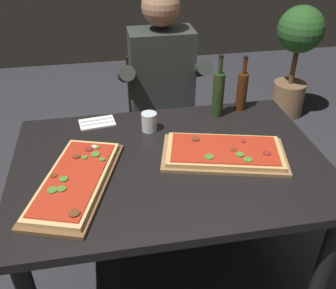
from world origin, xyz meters
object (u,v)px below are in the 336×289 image
(wine_bottle_dark, at_px, (242,90))
(potted_plant_corner, at_px, (296,52))
(pizza_rectangular_left, at_px, (75,181))
(diner_chair, at_px, (160,116))
(pizza_rectangular_front, at_px, (224,152))
(oil_bottle_amber, at_px, (218,93))
(seated_diner, at_px, (163,89))
(dining_table, at_px, (170,176))
(tumbler_near_camera, at_px, (149,123))

(wine_bottle_dark, relative_size, potted_plant_corner, 0.31)
(pizza_rectangular_left, relative_size, diner_chair, 0.73)
(pizza_rectangular_left, distance_m, diner_chair, 1.12)
(pizza_rectangular_front, distance_m, potted_plant_corner, 1.96)
(pizza_rectangular_front, relative_size, oil_bottle_amber, 1.81)
(pizza_rectangular_left, bearing_deg, seated_diner, 58.75)
(pizza_rectangular_left, relative_size, potted_plant_corner, 0.64)
(wine_bottle_dark, height_order, diner_chair, wine_bottle_dark)
(dining_table, distance_m, oil_bottle_amber, 0.53)
(dining_table, distance_m, seated_diner, 0.75)
(dining_table, xyz_separation_m, pizza_rectangular_left, (-0.41, -0.10, 0.12))
(oil_bottle_amber, xyz_separation_m, diner_chair, (-0.23, 0.50, -0.38))
(wine_bottle_dark, distance_m, potted_plant_corner, 1.50)
(pizza_rectangular_front, xyz_separation_m, oil_bottle_amber, (0.08, 0.37, 0.11))
(pizza_rectangular_front, bearing_deg, tumbler_near_camera, 136.28)
(wine_bottle_dark, xyz_separation_m, seated_diner, (-0.38, 0.33, -0.11))
(pizza_rectangular_front, distance_m, pizza_rectangular_left, 0.67)
(wine_bottle_dark, relative_size, oil_bottle_amber, 0.90)
(seated_diner, relative_size, potted_plant_corner, 1.35)
(wine_bottle_dark, height_order, tumbler_near_camera, wine_bottle_dark)
(dining_table, xyz_separation_m, oil_bottle_amber, (0.32, 0.36, 0.22))
(wine_bottle_dark, height_order, oil_bottle_amber, oil_bottle_amber)
(dining_table, height_order, pizza_rectangular_front, pizza_rectangular_front)
(wine_bottle_dark, xyz_separation_m, oil_bottle_amber, (-0.15, -0.05, 0.02))
(diner_chair, height_order, seated_diner, seated_diner)
(oil_bottle_amber, bearing_deg, seated_diner, 121.43)
(oil_bottle_amber, relative_size, potted_plant_corner, 0.34)
(pizza_rectangular_front, distance_m, wine_bottle_dark, 0.49)
(pizza_rectangular_left, distance_m, seated_diner, 0.98)
(pizza_rectangular_left, distance_m, oil_bottle_amber, 0.88)
(pizza_rectangular_left, xyz_separation_m, potted_plant_corner, (1.82, 1.66, -0.16))
(seated_diner, bearing_deg, pizza_rectangular_front, -78.50)
(diner_chair, bearing_deg, tumbler_near_camera, -104.29)
(oil_bottle_amber, bearing_deg, wine_bottle_dark, 18.55)
(oil_bottle_amber, relative_size, tumbler_near_camera, 3.54)
(wine_bottle_dark, distance_m, oil_bottle_amber, 0.16)
(diner_chair, bearing_deg, pizza_rectangular_left, -117.95)
(dining_table, xyz_separation_m, pizza_rectangular_front, (0.25, -0.02, 0.12))
(dining_table, distance_m, pizza_rectangular_left, 0.44)
(dining_table, height_order, seated_diner, seated_diner)
(wine_bottle_dark, distance_m, tumbler_near_camera, 0.55)
(tumbler_near_camera, height_order, seated_diner, seated_diner)
(pizza_rectangular_front, relative_size, diner_chair, 0.70)
(pizza_rectangular_left, bearing_deg, potted_plant_corner, 42.39)
(dining_table, xyz_separation_m, tumbler_near_camera, (-0.05, 0.27, 0.14))
(pizza_rectangular_front, relative_size, wine_bottle_dark, 2.01)
(pizza_rectangular_left, height_order, potted_plant_corner, potted_plant_corner)
(tumbler_near_camera, xyz_separation_m, potted_plant_corner, (1.46, 1.28, -0.19))
(pizza_rectangular_left, bearing_deg, diner_chair, 62.05)
(dining_table, height_order, oil_bottle_amber, oil_bottle_amber)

